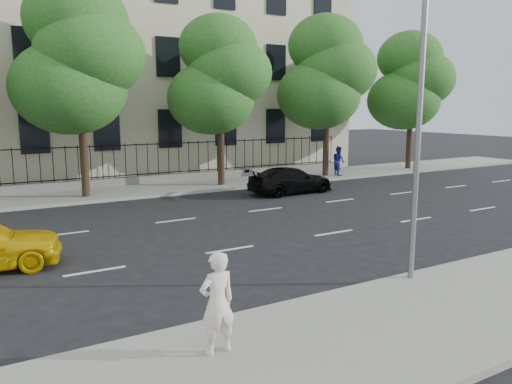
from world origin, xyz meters
TOP-DOWN VIEW (x-y plane):
  - ground at (0.00, 0.00)m, footprint 120.00×120.00m
  - near_sidewalk at (0.00, -4.00)m, footprint 60.00×4.00m
  - far_sidewalk at (0.00, 14.00)m, footprint 60.00×4.00m
  - lane_markings at (0.00, 4.75)m, footprint 49.60×4.62m
  - masonry_building at (0.00, 22.95)m, footprint 34.60×12.11m
  - iron_fence at (0.00, 15.70)m, footprint 30.00×0.50m
  - street_light at (2.50, -1.77)m, footprint 0.25×3.32m
  - tree_c at (-1.96, 13.36)m, footprint 5.89×5.50m
  - tree_d at (5.04, 13.36)m, footprint 5.34×4.94m
  - tree_e at (12.04, 13.36)m, footprint 5.71×5.31m
  - tree_f at (19.04, 13.36)m, footprint 5.52×5.12m
  - black_sedan at (7.15, 9.78)m, footprint 4.56×2.00m
  - woman_near at (-3.24, -3.34)m, footprint 0.68×0.47m
  - pedestrian_far at (12.67, 12.81)m, footprint 0.81×0.96m

SIDE VIEW (x-z plane):
  - ground at x=0.00m, z-range 0.00..0.00m
  - lane_markings at x=0.00m, z-range 0.00..0.01m
  - near_sidewalk at x=0.00m, z-range 0.00..0.15m
  - far_sidewalk at x=0.00m, z-range 0.00..0.15m
  - iron_fence at x=0.00m, z-range -0.45..1.75m
  - black_sedan at x=7.15m, z-range 0.00..1.30m
  - pedestrian_far at x=12.67m, z-range 0.15..1.90m
  - woman_near at x=-3.24m, z-range 0.15..1.93m
  - street_light at x=2.50m, z-range 1.12..9.17m
  - tree_d at x=5.04m, z-range 1.42..10.26m
  - tree_f at x=19.04m, z-range 1.37..10.38m
  - tree_e at x=12.04m, z-range 1.47..10.93m
  - tree_c at x=-1.96m, z-range 1.51..11.31m
  - masonry_building at x=0.00m, z-range -0.23..18.27m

